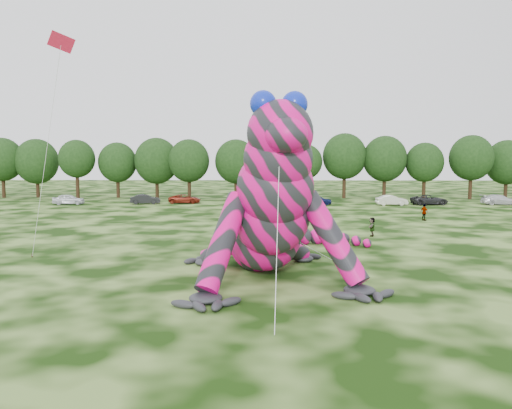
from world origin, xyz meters
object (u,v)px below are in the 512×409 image
at_px(tree_7, 236,169).
at_px(tree_12, 424,171).
at_px(car_7, 500,200).
at_px(car_2, 185,199).
at_px(tree_3, 77,169).
at_px(spectator_1, 287,218).
at_px(tree_10, 344,166).
at_px(car_5, 392,200).
at_px(car_6, 429,200).
at_px(tree_9, 306,172).
at_px(tree_11, 385,167).
at_px(car_4, 318,200).
at_px(spectator_5, 372,227).
at_px(tree_2, 37,168).
at_px(tree_14, 507,169).
at_px(car_1, 145,199).
at_px(inflatable_gecko, 260,186).
at_px(tree_1, 3,168).
at_px(spectator_0, 259,225).
at_px(flying_kite, 59,58).
at_px(tree_5, 157,168).
at_px(car_0, 69,199).
at_px(tree_13, 471,167).
at_px(tree_6, 189,169).
at_px(spectator_3, 424,212).
at_px(tree_4, 118,170).
at_px(car_3, 263,200).

distance_m(tree_7, tree_12, 30.11).
distance_m(tree_7, car_7, 38.85).
distance_m(car_2, car_7, 44.53).
height_order(tree_3, spectator_1, tree_3).
xyz_separation_m(tree_10, car_5, (4.76, -11.95, -4.55)).
distance_m(car_2, car_6, 34.73).
bearing_deg(tree_9, car_6, -30.72).
xyz_separation_m(tree_11, spectator_1, (-16.96, -32.50, -4.26)).
bearing_deg(spectator_1, car_4, -15.31).
xyz_separation_m(tree_7, tree_10, (17.48, 1.77, 0.51)).
bearing_deg(spectator_5, tree_3, -117.27).
xyz_separation_m(tree_2, car_5, (55.17, -12.13, -4.12)).
distance_m(tree_14, car_6, 19.80).
distance_m(tree_2, car_1, 23.74).
distance_m(inflatable_gecko, tree_1, 66.77).
xyz_separation_m(spectator_1, spectator_0, (-2.60, -5.50, 0.06)).
distance_m(flying_kite, car_2, 43.16).
height_order(tree_5, car_4, tree_5).
height_order(tree_2, car_0, tree_2).
bearing_deg(tree_10, tree_13, -4.21).
height_order(car_6, car_7, car_7).
height_order(tree_3, tree_7, tree_7).
distance_m(car_1, car_7, 49.91).
bearing_deg(car_4, tree_6, 68.78).
distance_m(tree_9, car_7, 28.35).
bearing_deg(spectator_3, tree_14, -67.15).
relative_size(car_4, spectator_3, 2.25).
height_order(tree_9, car_2, tree_9).
xyz_separation_m(tree_12, car_6, (-2.36, -10.25, -3.78)).
bearing_deg(spectator_0, car_5, 116.43).
relative_size(tree_2, spectator_0, 5.75).
relative_size(car_0, car_2, 0.93).
height_order(inflatable_gecko, tree_11, tree_11).
relative_size(tree_1, car_5, 2.29).
bearing_deg(tree_10, car_7, -28.50).
height_order(tree_3, tree_9, tree_3).
bearing_deg(tree_4, car_2, -37.59).
distance_m(tree_11, tree_14, 19.69).
bearing_deg(car_3, tree_2, 71.54).
relative_size(tree_6, car_7, 1.92).
relative_size(tree_2, tree_3, 1.02).
bearing_deg(inflatable_gecko, tree_13, 45.31).
xyz_separation_m(tree_14, car_6, (-15.81, -11.23, -4.00)).
relative_size(tree_7, tree_12, 1.06).
bearing_deg(tree_12, car_6, -102.96).
xyz_separation_m(flying_kite, tree_3, (-18.21, 49.53, -7.87)).
bearing_deg(car_2, car_1, 103.68).
bearing_deg(flying_kite, spectator_3, 37.73).
bearing_deg(car_1, car_5, -99.49).
height_order(flying_kite, spectator_0, flying_kite).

